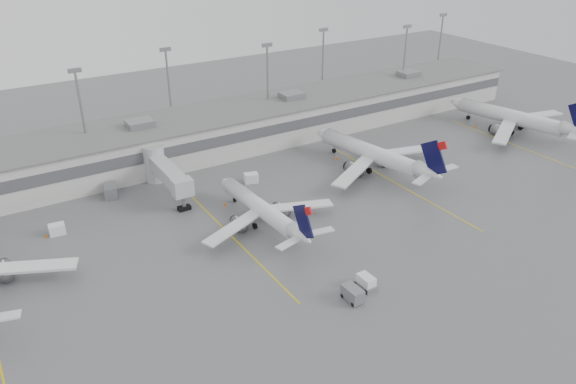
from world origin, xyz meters
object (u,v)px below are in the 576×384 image
jet_mid_right (375,154)px  jet_far_right (516,118)px  baggage_tug (366,283)px  jet_mid_left (263,209)px

jet_mid_right → jet_far_right: size_ratio=0.97×
jet_far_right → baggage_tug: bearing=-168.7°
jet_mid_right → jet_far_right: bearing=-10.2°
jet_mid_left → jet_far_right: size_ratio=0.81×
jet_mid_right → baggage_tug: size_ratio=10.79×
jet_mid_left → jet_mid_right: size_ratio=0.84×
jet_mid_left → jet_far_right: (70.41, 6.66, 0.67)m
jet_mid_right → jet_mid_left: bearing=-175.8°
jet_far_right → baggage_tug: (-67.03, -29.12, -2.67)m
jet_mid_left → baggage_tug: jet_mid_left is taller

